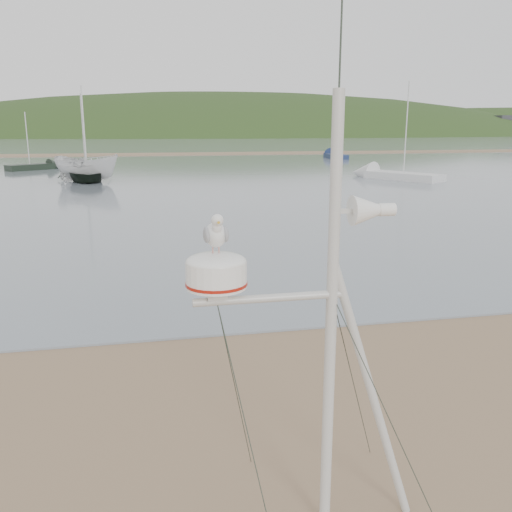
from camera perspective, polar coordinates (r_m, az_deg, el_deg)
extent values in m
plane|color=#7E6249|center=(6.45, -17.62, -22.61)|extent=(560.00, 560.00, 0.00)
cube|color=slate|center=(137.25, -12.22, 11.66)|extent=(560.00, 256.00, 0.04)
cube|color=#7E6249|center=(75.29, -12.42, 10.41)|extent=(560.00, 7.00, 0.07)
ellipsoid|color=#203616|center=(244.74, -2.38, 7.46)|extent=(400.00, 180.00, 80.00)
ellipsoid|color=#203616|center=(300.31, 25.33, 8.58)|extent=(300.00, 135.00, 56.00)
cube|color=white|center=(204.53, -22.57, 12.58)|extent=(8.40, 6.30, 8.00)
cube|color=white|center=(201.49, -15.11, 13.13)|extent=(8.40, 6.30, 8.00)
cube|color=white|center=(201.77, -7.53, 13.47)|extent=(8.40, 6.30, 8.00)
cube|color=white|center=(205.38, -0.07, 13.58)|extent=(8.40, 6.30, 8.00)
cube|color=white|center=(212.13, 7.02, 13.48)|extent=(8.40, 6.30, 8.00)
cube|color=white|center=(221.75, 13.58, 13.21)|extent=(8.40, 6.30, 8.00)
cube|color=white|center=(233.87, 19.51, 12.82)|extent=(8.40, 6.30, 8.00)
cube|color=white|center=(248.14, 24.79, 12.36)|extent=(8.40, 6.30, 8.00)
cylinder|color=beige|center=(4.85, 7.89, -7.40)|extent=(0.10, 0.10, 4.03)
cylinder|color=beige|center=(5.29, 12.15, -14.12)|extent=(0.93, 0.08, 2.64)
cylinder|color=beige|center=(4.60, 1.47, -4.45)|extent=(1.31, 0.07, 0.07)
cylinder|color=#2D382D|center=(4.59, 8.94, 22.10)|extent=(0.02, 0.02, 0.91)
cube|color=beige|center=(4.50, -4.17, -3.88)|extent=(0.16, 0.16, 0.09)
cylinder|color=white|center=(4.46, -4.20, -1.96)|extent=(0.50, 0.50, 0.22)
cylinder|color=#A8170C|center=(4.48, -4.18, -2.90)|extent=(0.51, 0.51, 0.03)
ellipsoid|color=white|center=(4.43, -4.23, -0.58)|extent=(0.50, 0.50, 0.14)
cone|color=white|center=(4.69, 11.56, 4.75)|extent=(0.26, 0.26, 0.26)
cylinder|color=white|center=(4.76, 13.57, 4.77)|extent=(0.14, 0.11, 0.11)
cube|color=beige|center=(4.62, 9.48, 4.71)|extent=(0.20, 0.04, 0.04)
cylinder|color=tan|center=(4.40, -4.57, 0.74)|extent=(0.01, 0.01, 0.07)
cylinder|color=tan|center=(4.41, -3.92, 0.77)|extent=(0.01, 0.01, 0.07)
ellipsoid|color=white|center=(4.38, -4.28, 2.23)|extent=(0.17, 0.27, 0.20)
ellipsoid|color=#989A9F|center=(4.36, -5.24, 2.23)|extent=(0.05, 0.22, 0.13)
ellipsoid|color=#989A9F|center=(4.38, -3.28, 2.31)|extent=(0.05, 0.22, 0.13)
cone|color=white|center=(4.52, -4.50, 2.32)|extent=(0.09, 0.08, 0.09)
ellipsoid|color=white|center=(4.27, -4.12, 3.10)|extent=(0.08, 0.08, 0.12)
sphere|color=white|center=(4.23, -4.09, 3.78)|extent=(0.10, 0.10, 0.10)
cone|color=gold|center=(4.18, -3.99, 3.60)|extent=(0.02, 0.05, 0.02)
imported|color=black|center=(39.12, -17.66, 11.26)|extent=(3.82, 1.66, 5.17)
imported|color=silver|center=(38.85, -17.55, 11.06)|extent=(2.55, 2.53, 4.91)
cube|color=black|center=(51.33, -22.70, 8.63)|extent=(3.85, 3.54, 0.50)
cone|color=black|center=(52.63, -20.28, 8.93)|extent=(1.88, 1.87, 1.27)
cylinder|color=beige|center=(51.23, -22.95, 11.34)|extent=(0.08, 0.08, 4.37)
cube|color=#152349|center=(65.70, 8.38, 10.36)|extent=(2.33, 5.65, 0.50)
cone|color=#152349|center=(69.12, 7.68, 10.53)|extent=(1.95, 2.10, 1.76)
cylinder|color=beige|center=(65.61, 8.48, 13.21)|extent=(0.08, 0.08, 6.05)
cube|color=silver|center=(40.13, 15.25, 8.11)|extent=(4.34, 5.79, 0.50)
cone|color=silver|center=(42.23, 11.15, 8.58)|extent=(2.54, 2.60, 1.80)
cylinder|color=beige|center=(39.98, 15.55, 12.89)|extent=(0.08, 0.08, 6.20)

